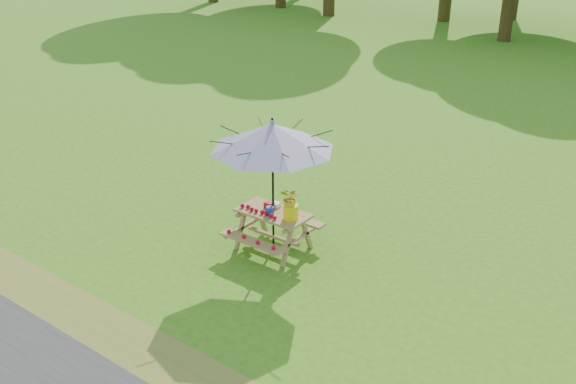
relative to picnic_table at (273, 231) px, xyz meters
The scene contains 6 objects.
ground 2.02m from the picnic_table, 14.47° to the right, with size 120.00×120.00×0.00m, color #347215.
picnic_table is the anchor object (origin of this frame).
patio_umbrella 1.62m from the picnic_table, 84.81° to the left, with size 2.20×2.20×2.25m.
produce_bins 0.40m from the picnic_table, 155.96° to the left, with size 0.30×0.41×0.13m.
tomatoes_row 0.44m from the picnic_table, 130.12° to the right, with size 0.77×0.13×0.07m, color red, non-canonical shape.
flower_bucket 0.73m from the picnic_table, ahead, with size 0.34×0.31×0.53m.
Camera 1 is at (3.87, -6.81, 5.18)m, focal length 40.00 mm.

